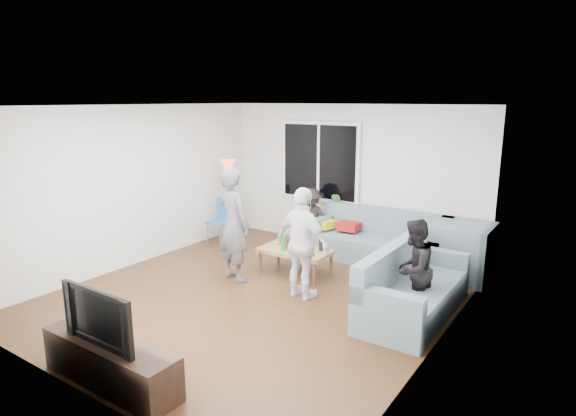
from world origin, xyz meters
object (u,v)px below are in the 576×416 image
Objects in this scene: sofa_back_section at (378,237)px; television at (106,314)px; coffee_table at (295,261)px; side_chair at (220,222)px; sofa_right_section at (415,283)px; spectator_back at (312,218)px; tv_console at (111,363)px; player_left at (234,224)px; floor_lamp at (229,202)px; player_right at (303,244)px; spectator_right at (413,269)px.

sofa_back_section is 4.82m from television.
coffee_table is 1.28× the size of side_chair.
spectator_back is at bearing 56.68° from sofa_right_section.
side_chair is 4.57m from television.
sofa_right_section reaches higher than tv_console.
television reaches higher than coffee_table.
coffee_table is (-2.05, 0.37, -0.22)m from sofa_right_section.
spectator_back is (-2.55, 1.67, 0.13)m from sofa_right_section.
sofa_back_section is 2.50m from player_left.
television is (-0.65, -4.77, 0.29)m from sofa_back_section.
floor_lamp is 0.90× the size of player_left.
player_left is at bearing 11.11° from player_right.
spectator_back is at bearing -118.36° from spectator_right.
floor_lamp is at bearing -32.56° from player_left.
spectator_right is (0.00, -0.10, 0.21)m from sofa_right_section.
sofa_back_section reaches higher than coffee_table.
sofa_right_section is at bearing -173.47° from spectator_right.
side_chair is at bearing -90.00° from floor_lamp.
side_chair is at bearing -158.41° from spectator_back.
sofa_right_section is 2.74m from player_left.
tv_console is (-0.65, -4.77, -0.20)m from sofa_back_section.
tv_console is at bearing -97.72° from sofa_back_section.
player_left is at bearing -131.70° from coffee_table.
sofa_back_section is at bearing -7.27° from spectator_back.
sofa_back_section is at bearing 57.40° from coffee_table.
tv_console is (2.19, -4.01, -0.21)m from side_chair.
floor_lamp is at bearing 117.14° from tv_console.
floor_lamp is (-2.84, -0.49, 0.36)m from sofa_back_section.
floor_lamp reaches higher than television.
coffee_table is at bearing 92.79° from television.
floor_lamp reaches higher than side_chair.
floor_lamp is at bearing -170.12° from sofa_back_section.
sofa_back_section is at bearing 82.28° from tv_console.
television is at bearing -88.03° from spectator_back.
sofa_back_section is 2.38× the size of television.
player_right is 1.60× the size of television.
floor_lamp reaches higher than player_right.
spectator_back is (0.13, 2.02, -0.31)m from player_left.
floor_lamp is at bearing 158.84° from coffee_table.
coffee_table is 1.08m from player_right.
spectator_right reaches higher than sofa_back_section.
coffee_table is 0.64× the size of player_left.
sofa_back_section is 1.15× the size of sofa_right_section.
floor_lamp is at bearing 85.27° from side_chair.
sofa_back_section reaches higher than tv_console.
coffee_table is 0.71× the size of player_right.
television is at bearing -97.72° from sofa_back_section.
side_chair is 4.19m from spectator_right.
television is at bearing -25.33° from spectator_right.
sofa_back_section is 1.32m from spectator_back.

